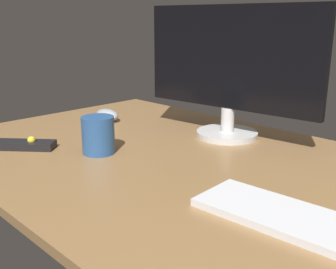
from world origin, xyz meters
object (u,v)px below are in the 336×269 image
(computer_mouse, at_px, (107,115))
(keyboard, at_px, (318,228))
(media_remote, at_px, (20,145))
(coffee_mug, at_px, (98,135))
(monitor, at_px, (230,70))

(computer_mouse, bearing_deg, keyboard, -12.03)
(computer_mouse, relative_size, media_remote, 0.57)
(computer_mouse, bearing_deg, media_remote, -75.03)
(keyboard, bearing_deg, coffee_mug, 178.32)
(monitor, height_order, media_remote, monitor)
(media_remote, distance_m, coffee_mug, 0.22)
(monitor, relative_size, computer_mouse, 5.43)
(monitor, bearing_deg, computer_mouse, -167.23)
(coffee_mug, bearing_deg, keyboard, 1.81)
(monitor, xyz_separation_m, keyboard, (0.44, -0.33, -0.19))
(coffee_mug, bearing_deg, media_remote, -144.45)
(monitor, distance_m, media_remote, 0.60)
(computer_mouse, xyz_separation_m, media_remote, (0.08, -0.34, -0.01))
(monitor, distance_m, coffee_mug, 0.40)
(keyboard, distance_m, media_remote, 0.76)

